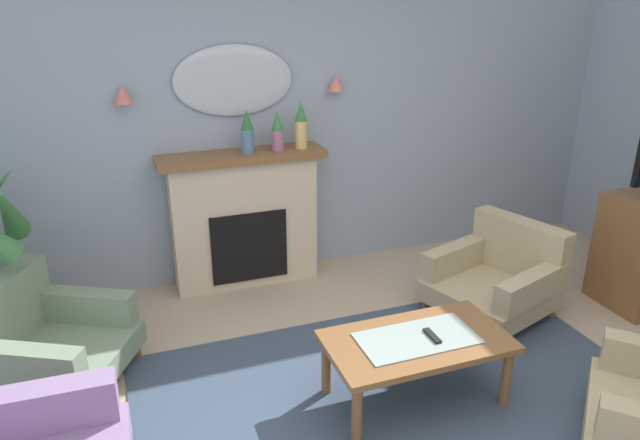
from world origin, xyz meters
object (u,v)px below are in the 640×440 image
(wall_sconce_right, at_px, (336,83))
(coffee_table, at_px, (417,347))
(armchair_beside_couch, at_px, (498,276))
(fireplace, at_px, (245,220))
(wall_mirror, at_px, (234,81))
(tv_remote, at_px, (432,336))
(armchair_in_corner, at_px, (44,340))
(mantel_vase_right, at_px, (247,132))
(wall_sconce_left, at_px, (123,94))
(mantel_vase_centre, at_px, (301,125))
(mantel_vase_left, at_px, (278,131))

(wall_sconce_right, distance_m, coffee_table, 2.39)
(armchair_beside_couch, bearing_deg, fireplace, 146.16)
(wall_mirror, distance_m, tv_remote, 2.52)
(armchair_in_corner, bearing_deg, armchair_beside_couch, -3.94)
(wall_sconce_right, height_order, armchair_beside_couch, wall_sconce_right)
(mantel_vase_right, distance_m, wall_sconce_left, 0.97)
(wall_mirror, relative_size, coffee_table, 0.87)
(mantel_vase_right, bearing_deg, armchair_in_corner, -150.15)
(wall_mirror, xyz_separation_m, armchair_in_corner, (-1.53, -1.08, -1.40))
(tv_remote, bearing_deg, fireplace, 109.50)
(mantel_vase_centre, height_order, tv_remote, mantel_vase_centre)
(mantel_vase_right, relative_size, armchair_beside_couch, 0.34)
(mantel_vase_right, distance_m, wall_sconce_right, 0.87)
(wall_mirror, distance_m, coffee_table, 2.52)
(mantel_vase_left, height_order, wall_sconce_left, wall_sconce_left)
(wall_mirror, distance_m, wall_sconce_right, 0.85)
(fireplace, xyz_separation_m, tv_remote, (0.69, -1.94, -0.12))
(armchair_beside_couch, bearing_deg, mantel_vase_centre, 137.42)
(mantel_vase_left, height_order, armchair_in_corner, mantel_vase_left)
(armchair_beside_couch, bearing_deg, mantel_vase_left, 141.66)
(fireplace, height_order, wall_mirror, wall_mirror)
(coffee_table, xyz_separation_m, tv_remote, (0.09, -0.02, 0.07))
(fireplace, relative_size, mantel_vase_right, 3.90)
(mantel_vase_centre, xyz_separation_m, coffee_table, (0.10, -1.89, -0.97))
(coffee_table, bearing_deg, armchair_in_corner, 155.41)
(wall_mirror, distance_m, armchair_beside_couch, 2.59)
(wall_mirror, height_order, tv_remote, wall_mirror)
(fireplace, distance_m, armchair_beside_couch, 2.11)
(mantel_vase_left, bearing_deg, fireplace, 174.61)
(mantel_vase_right, distance_m, tv_remote, 2.20)
(mantel_vase_centre, bearing_deg, mantel_vase_left, -180.00)
(mantel_vase_centre, bearing_deg, mantel_vase_right, -180.00)
(tv_remote, bearing_deg, coffee_table, 165.14)
(wall_sconce_left, bearing_deg, coffee_table, -54.15)
(coffee_table, distance_m, armchair_in_corner, 2.35)
(mantel_vase_left, height_order, wall_mirror, wall_mirror)
(tv_remote, bearing_deg, wall_sconce_left, 127.13)
(tv_remote, bearing_deg, wall_mirror, 108.26)
(mantel_vase_right, relative_size, mantel_vase_centre, 0.90)
(mantel_vase_left, xyz_separation_m, tv_remote, (0.39, -1.91, -0.87))
(tv_remote, bearing_deg, wall_sconce_right, 85.38)
(mantel_vase_left, height_order, tv_remote, mantel_vase_left)
(mantel_vase_right, xyz_separation_m, wall_mirror, (-0.05, 0.17, 0.38))
(coffee_table, bearing_deg, armchair_beside_couch, 33.47)
(fireplace, relative_size, coffee_table, 1.24)
(tv_remote, distance_m, armchair_in_corner, 2.44)
(mantel_vase_centre, relative_size, armchair_beside_couch, 0.37)
(wall_sconce_left, distance_m, armchair_beside_couch, 3.18)
(mantel_vase_right, distance_m, armchair_beside_couch, 2.28)
(wall_sconce_left, bearing_deg, wall_sconce_right, 0.00)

